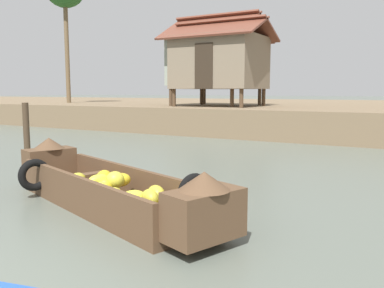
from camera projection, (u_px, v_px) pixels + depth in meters
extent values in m
plane|color=#596056|center=(293.00, 156.00, 11.05)|extent=(300.00, 300.00, 0.00)
cube|color=#756047|center=(364.00, 114.00, 21.76)|extent=(160.00, 20.00, 1.06)
cube|color=brown|center=(107.00, 204.00, 6.08)|extent=(3.90, 2.20, 0.12)
cube|color=brown|center=(134.00, 181.00, 6.35)|extent=(3.59, 1.32, 0.42)
cube|color=brown|center=(77.00, 191.00, 5.74)|extent=(3.59, 1.32, 0.42)
cube|color=brown|center=(204.00, 214.00, 4.44)|extent=(0.72, 0.97, 0.54)
cone|color=brown|center=(204.00, 181.00, 4.39)|extent=(0.71, 0.71, 0.20)
cube|color=brown|center=(50.00, 163.00, 7.64)|extent=(0.72, 0.97, 0.54)
cone|color=brown|center=(49.00, 143.00, 7.59)|extent=(0.71, 0.71, 0.20)
cube|color=brown|center=(82.00, 176.00, 6.65)|extent=(0.49, 0.93, 0.05)
torus|color=black|center=(194.00, 193.00, 5.46)|extent=(0.28, 0.53, 0.52)
torus|color=black|center=(35.00, 175.00, 6.62)|extent=(0.28, 0.53, 0.52)
ellipsoid|color=yellow|center=(115.00, 180.00, 5.83)|extent=(0.36, 0.36, 0.25)
ellipsoid|color=yellow|center=(99.00, 180.00, 6.02)|extent=(0.30, 0.38, 0.18)
ellipsoid|color=yellow|center=(104.00, 177.00, 6.51)|extent=(0.35, 0.40, 0.21)
ellipsoid|color=yellow|center=(113.00, 196.00, 5.41)|extent=(0.33, 0.38, 0.22)
ellipsoid|color=yellow|center=(100.00, 189.00, 5.65)|extent=(0.32, 0.32, 0.20)
ellipsoid|color=yellow|center=(133.00, 198.00, 5.33)|extent=(0.39, 0.41, 0.20)
ellipsoid|color=gold|center=(156.00, 194.00, 5.49)|extent=(0.37, 0.33, 0.23)
ellipsoid|color=yellow|center=(172.00, 201.00, 5.36)|extent=(0.36, 0.35, 0.18)
ellipsoid|color=gold|center=(77.00, 179.00, 6.33)|extent=(0.25, 0.34, 0.20)
ellipsoid|color=gold|center=(150.00, 198.00, 5.26)|extent=(0.36, 0.33, 0.23)
ellipsoid|color=yellow|center=(121.00, 180.00, 6.04)|extent=(0.30, 0.35, 0.20)
ellipsoid|color=yellow|center=(105.00, 186.00, 5.78)|extent=(0.32, 0.32, 0.25)
cylinder|color=#4C3826|center=(171.00, 96.00, 18.25)|extent=(0.16, 0.16, 0.89)
cylinder|color=#4C3826|center=(232.00, 96.00, 16.77)|extent=(0.16, 0.16, 0.89)
cylinder|color=#4C3826|center=(204.00, 95.00, 20.88)|extent=(0.16, 0.16, 0.89)
cylinder|color=#4C3826|center=(260.00, 96.00, 19.40)|extent=(0.16, 0.16, 0.89)
cube|color=gray|center=(217.00, 61.00, 18.63)|extent=(3.36, 3.47, 2.22)
cube|color=#2D2319|center=(198.00, 63.00, 17.15)|extent=(0.80, 0.04, 1.80)
cube|color=brown|center=(208.00, 26.00, 17.70)|extent=(4.06, 2.21, 1.20)
cube|color=brown|center=(226.00, 31.00, 19.19)|extent=(4.06, 2.21, 1.20)
cylinder|color=#4C3826|center=(174.00, 98.00, 17.64)|extent=(0.16, 0.16, 0.75)
cylinder|color=#4C3826|center=(241.00, 98.00, 16.08)|extent=(0.16, 0.16, 0.75)
cylinder|color=#4C3826|center=(202.00, 97.00, 19.72)|extent=(0.16, 0.16, 0.75)
cylinder|color=#4C3826|center=(264.00, 98.00, 18.16)|extent=(0.16, 0.16, 0.75)
cube|color=#7A6B56|center=(220.00, 63.00, 17.71)|extent=(3.51, 2.82, 2.20)
cube|color=#2D2319|center=(204.00, 66.00, 16.51)|extent=(0.80, 0.04, 1.80)
cube|color=brown|center=(212.00, 28.00, 16.94)|extent=(4.21, 1.90, 0.90)
cube|color=brown|center=(227.00, 33.00, 18.15)|extent=(4.21, 1.90, 0.90)
cylinder|color=brown|center=(67.00, 49.00, 23.21)|extent=(0.24, 0.24, 5.99)
cylinder|color=#423323|center=(27.00, 135.00, 9.42)|extent=(0.14, 0.14, 1.45)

